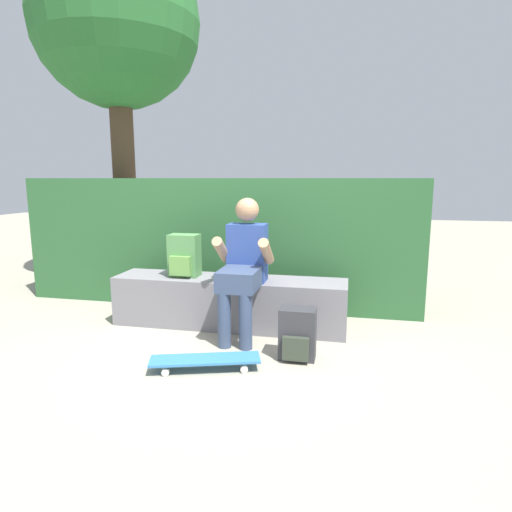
{
  "coord_description": "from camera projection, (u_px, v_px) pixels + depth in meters",
  "views": [
    {
      "loc": [
        1.08,
        -3.56,
        1.38
      ],
      "look_at": [
        0.25,
        0.31,
        0.67
      ],
      "focal_mm": 30.56,
      "sensor_mm": 36.0,
      "label": 1
    }
  ],
  "objects": [
    {
      "name": "backpack_on_ground",
      "position": [
        297.0,
        335.0,
        3.36
      ],
      "size": [
        0.28,
        0.23,
        0.4
      ],
      "color": "#333338",
      "rests_on": "ground"
    },
    {
      "name": "tree_behind_bench",
      "position": [
        117.0,
        27.0,
        5.47
      ],
      "size": [
        2.1,
        2.1,
        4.36
      ],
      "color": "#473323",
      "rests_on": "ground"
    },
    {
      "name": "bench_main",
      "position": [
        229.0,
        302.0,
        4.11
      ],
      "size": [
        2.18,
        0.46,
        0.46
      ],
      "color": "slate",
      "rests_on": "ground"
    },
    {
      "name": "hedge_row",
      "position": [
        220.0,
        241.0,
        4.9
      ],
      "size": [
        4.34,
        0.68,
        1.38
      ],
      "color": "#2A5B30",
      "rests_on": "ground"
    },
    {
      "name": "backpack_on_bench",
      "position": [
        184.0,
        256.0,
        4.12
      ],
      "size": [
        0.28,
        0.23,
        0.4
      ],
      "color": "#51894C",
      "rests_on": "bench_main"
    },
    {
      "name": "person_skater",
      "position": [
        244.0,
        263.0,
        3.79
      ],
      "size": [
        0.49,
        0.62,
        1.21
      ],
      "color": "#2D4793",
      "rests_on": "ground"
    },
    {
      "name": "ground_plane",
      "position": [
        221.0,
        335.0,
        3.89
      ],
      "size": [
        24.0,
        24.0,
        0.0
      ],
      "primitive_type": "plane",
      "color": "#9D9783"
    },
    {
      "name": "skateboard_near_person",
      "position": [
        205.0,
        360.0,
        3.18
      ],
      "size": [
        0.82,
        0.43,
        0.09
      ],
      "color": "teal",
      "rests_on": "ground"
    }
  ]
}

